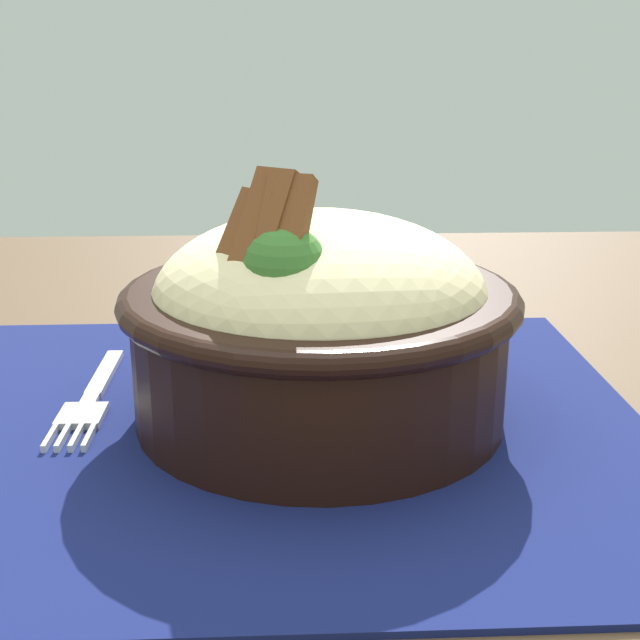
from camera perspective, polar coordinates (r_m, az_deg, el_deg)
name	(u,v)px	position (r m, az deg, el deg)	size (l,w,h in m)	color
table	(323,574)	(0.44, 0.18, -16.46)	(1.38, 0.94, 0.77)	#4C3826
placemat	(255,425)	(0.43, -4.31, -6.95)	(0.38, 0.32, 0.00)	#11194C
bowl	(319,322)	(0.41, -0.05, -0.11)	(0.22, 0.22, 0.13)	black
fork	(90,400)	(0.46, -14.94, -5.12)	(0.02, 0.13, 0.00)	#BDBDBD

